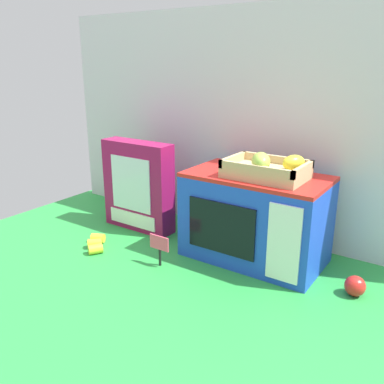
{
  "coord_description": "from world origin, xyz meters",
  "views": [
    {
      "loc": [
        0.65,
        -1.06,
        0.61
      ],
      "look_at": [
        -0.11,
        0.04,
        0.18
      ],
      "focal_mm": 38.79,
      "sensor_mm": 36.0,
      "label": 1
    }
  ],
  "objects": [
    {
      "name": "ground_plane",
      "position": [
        0.0,
        0.0,
        0.0
      ],
      "size": [
        1.7,
        1.7,
        0.0
      ],
      "primitive_type": "plane",
      "color": "green",
      "rests_on": "ground"
    },
    {
      "name": "loose_toy_apple",
      "position": [
        0.46,
        -0.0,
        0.03
      ],
      "size": [
        0.06,
        0.06,
        0.06
      ],
      "primitive_type": "sphere",
      "color": "red",
      "rests_on": "ground"
    },
    {
      "name": "display_back_panel",
      "position": [
        0.0,
        0.24,
        0.39
      ],
      "size": [
        1.61,
        0.03,
        0.78
      ],
      "primitive_type": "cube",
      "color": "silver",
      "rests_on": "ground"
    },
    {
      "name": "cookie_set_box",
      "position": [
        -0.34,
        0.03,
        0.16
      ],
      "size": [
        0.28,
        0.08,
        0.33
      ],
      "color": "#99144C",
      "rests_on": "ground"
    },
    {
      "name": "toy_microwave",
      "position": [
        0.13,
        0.05,
        0.14
      ],
      "size": [
        0.43,
        0.25,
        0.28
      ],
      "color": "blue",
      "rests_on": "ground"
    },
    {
      "name": "food_groups_crate",
      "position": [
        0.17,
        0.03,
        0.3
      ],
      "size": [
        0.23,
        0.16,
        0.08
      ],
      "color": "tan",
      "rests_on": "toy_microwave"
    },
    {
      "name": "price_sign",
      "position": [
        -0.09,
        -0.16,
        0.07
      ],
      "size": [
        0.07,
        0.01,
        0.1
      ],
      "color": "black",
      "rests_on": "ground"
    },
    {
      "name": "loose_toy_banana",
      "position": [
        -0.34,
        -0.19,
        0.02
      ],
      "size": [
        0.11,
        0.12,
        0.03
      ],
      "color": "yellow",
      "rests_on": "ground"
    }
  ]
}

